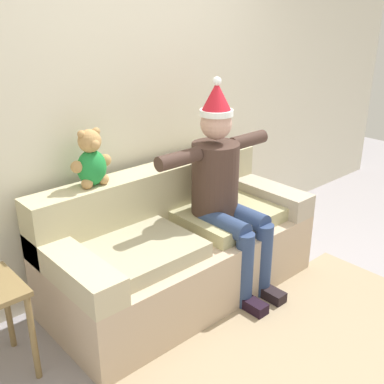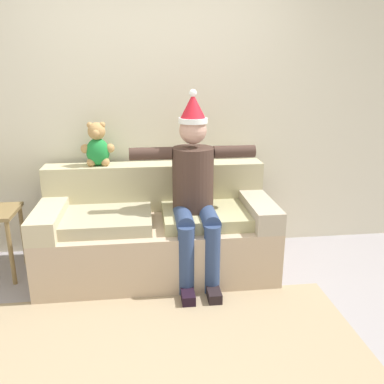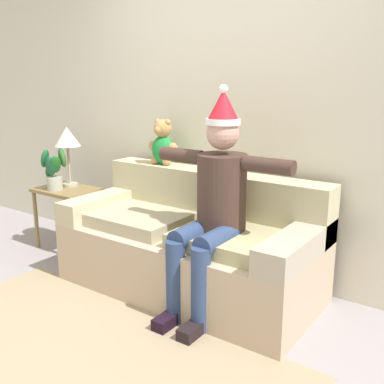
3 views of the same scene
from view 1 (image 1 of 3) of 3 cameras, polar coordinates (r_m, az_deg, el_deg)
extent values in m
plane|color=#999399|center=(3.02, 11.78, -19.43)|extent=(10.00, 10.00, 0.00)
cube|color=beige|center=(3.45, -7.76, 11.33)|extent=(7.00, 0.10, 2.70)
cube|color=#C1A88E|center=(3.42, -1.22, -8.75)|extent=(1.94, 0.89, 0.46)
cube|color=#C2B991|center=(3.45, -4.81, -0.39)|extent=(1.94, 0.24, 0.42)
cube|color=#C4B795|center=(2.85, -14.59, -8.92)|extent=(0.22, 0.89, 0.17)
cube|color=#B7AB97|center=(3.83, 8.48, -0.13)|extent=(0.22, 0.89, 0.17)
cube|color=tan|center=(3.01, -6.96, -7.31)|extent=(0.77, 0.62, 0.10)
cube|color=tan|center=(3.52, 4.64, -2.66)|extent=(0.77, 0.62, 0.10)
cylinder|color=#432F27|center=(3.33, 2.85, 1.69)|extent=(0.34, 0.34, 0.52)
sphere|color=tan|center=(3.22, 2.98, 8.38)|extent=(0.22, 0.22, 0.22)
cylinder|color=white|center=(3.20, 3.01, 9.72)|extent=(0.23, 0.23, 0.04)
cone|color=red|center=(3.18, 3.05, 11.66)|extent=(0.21, 0.21, 0.20)
sphere|color=white|center=(3.16, 3.09, 13.44)|extent=(0.06, 0.06, 0.06)
cylinder|color=navy|center=(3.24, 4.00, -3.96)|extent=(0.14, 0.40, 0.14)
cylinder|color=navy|center=(3.26, 6.42, -9.53)|extent=(0.13, 0.13, 0.56)
cube|color=black|center=(3.35, 7.29, -13.56)|extent=(0.10, 0.24, 0.08)
cylinder|color=navy|center=(3.38, 6.37, -2.94)|extent=(0.14, 0.40, 0.14)
cylinder|color=navy|center=(3.39, 8.70, -8.29)|extent=(0.13, 0.13, 0.56)
cube|color=black|center=(3.48, 9.50, -12.19)|extent=(0.10, 0.24, 0.08)
cylinder|color=#432F27|center=(3.04, -1.64, 4.08)|extent=(0.34, 0.10, 0.10)
cylinder|color=#432F27|center=(3.50, 6.89, 6.36)|extent=(0.34, 0.10, 0.10)
ellipsoid|color=#1F883A|center=(3.08, -12.21, 2.92)|extent=(0.20, 0.16, 0.24)
sphere|color=tan|center=(3.03, -12.48, 6.14)|extent=(0.15, 0.15, 0.15)
sphere|color=tan|center=(2.98, -11.88, 5.73)|extent=(0.07, 0.07, 0.07)
sphere|color=tan|center=(2.99, -13.43, 6.90)|extent=(0.05, 0.05, 0.05)
sphere|color=tan|center=(3.04, -11.70, 7.29)|extent=(0.05, 0.05, 0.05)
sphere|color=tan|center=(3.03, -13.96, 3.00)|extent=(0.08, 0.08, 0.08)
sphere|color=tan|center=(3.06, -12.76, 1.03)|extent=(0.08, 0.08, 0.08)
sphere|color=tan|center=(3.12, -10.60, 3.88)|extent=(0.08, 0.08, 0.08)
sphere|color=tan|center=(3.11, -10.85, 1.57)|extent=(0.08, 0.08, 0.08)
cylinder|color=olive|center=(2.82, -18.93, -16.57)|extent=(0.04, 0.04, 0.55)
cylinder|color=olive|center=(3.10, -21.72, -13.15)|extent=(0.04, 0.04, 0.55)
cube|color=tan|center=(3.02, 12.07, -19.52)|extent=(2.56, 1.18, 0.01)
camera|label=2|loc=(2.09, 74.14, -1.92)|focal=37.78mm
camera|label=3|loc=(3.80, 53.23, 7.09)|focal=42.01mm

